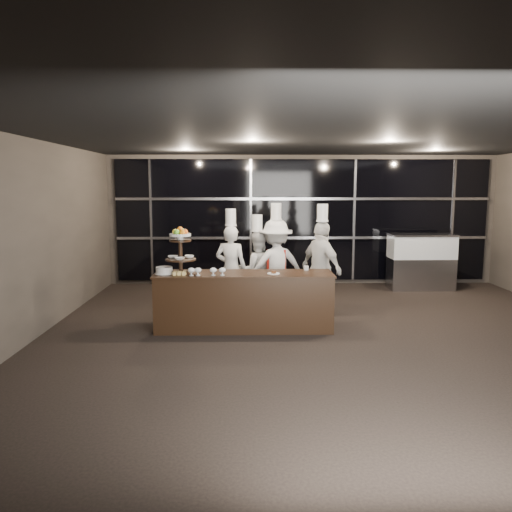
{
  "coord_description": "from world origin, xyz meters",
  "views": [
    {
      "loc": [
        -1.3,
        -6.62,
        2.3
      ],
      "look_at": [
        -1.14,
        1.51,
        1.15
      ],
      "focal_mm": 35.0,
      "sensor_mm": 36.0,
      "label": 1
    }
  ],
  "objects_px": {
    "chef_a": "(231,268)",
    "chef_d": "(321,268)",
    "chef_c": "(276,266)",
    "buffet_counter": "(244,301)",
    "layer_cake": "(164,270)",
    "display_stand": "(180,247)",
    "chef_b": "(257,270)",
    "display_case": "(421,259)"
  },
  "relations": [
    {
      "from": "buffet_counter",
      "to": "chef_c",
      "type": "xyz_separation_m",
      "value": [
        0.58,
        1.11,
        0.39
      ]
    },
    {
      "from": "display_stand",
      "to": "layer_cake",
      "type": "bearing_deg",
      "value": -168.99
    },
    {
      "from": "chef_b",
      "to": "buffet_counter",
      "type": "bearing_deg",
      "value": -101.14
    },
    {
      "from": "display_case",
      "to": "chef_d",
      "type": "bearing_deg",
      "value": -138.81
    },
    {
      "from": "chef_a",
      "to": "chef_b",
      "type": "relative_size",
      "value": 1.06
    },
    {
      "from": "buffet_counter",
      "to": "display_stand",
      "type": "xyz_separation_m",
      "value": [
        -1.0,
        -0.0,
        0.87
      ]
    },
    {
      "from": "display_stand",
      "to": "display_case",
      "type": "bearing_deg",
      "value": 32.03
    },
    {
      "from": "buffet_counter",
      "to": "display_case",
      "type": "relative_size",
      "value": 2.0
    },
    {
      "from": "buffet_counter",
      "to": "display_case",
      "type": "bearing_deg",
      "value": 38.11
    },
    {
      "from": "display_case",
      "to": "chef_d",
      "type": "distance_m",
      "value": 3.42
    },
    {
      "from": "display_case",
      "to": "chef_a",
      "type": "relative_size",
      "value": 0.75
    },
    {
      "from": "chef_a",
      "to": "chef_d",
      "type": "xyz_separation_m",
      "value": [
        1.61,
        -0.26,
        0.03
      ]
    },
    {
      "from": "display_stand",
      "to": "chef_a",
      "type": "distance_m",
      "value": 1.43
    },
    {
      "from": "display_stand",
      "to": "chef_b",
      "type": "height_order",
      "value": "chef_b"
    },
    {
      "from": "chef_c",
      "to": "chef_d",
      "type": "xyz_separation_m",
      "value": [
        0.79,
        -0.27,
        0.0
      ]
    },
    {
      "from": "layer_cake",
      "to": "buffet_counter",
      "type": "bearing_deg",
      "value": 2.28
    },
    {
      "from": "chef_d",
      "to": "chef_a",
      "type": "bearing_deg",
      "value": 170.73
    },
    {
      "from": "chef_c",
      "to": "buffet_counter",
      "type": "bearing_deg",
      "value": -117.45
    },
    {
      "from": "buffet_counter",
      "to": "chef_b",
      "type": "bearing_deg",
      "value": 78.86
    },
    {
      "from": "chef_b",
      "to": "chef_c",
      "type": "relative_size",
      "value": 0.89
    },
    {
      "from": "display_stand",
      "to": "display_case",
      "type": "height_order",
      "value": "display_stand"
    },
    {
      "from": "chef_a",
      "to": "chef_c",
      "type": "bearing_deg",
      "value": 0.38
    },
    {
      "from": "chef_d",
      "to": "chef_b",
      "type": "bearing_deg",
      "value": 161.7
    },
    {
      "from": "layer_cake",
      "to": "chef_d",
      "type": "xyz_separation_m",
      "value": [
        2.62,
        0.89,
        -0.11
      ]
    },
    {
      "from": "chef_a",
      "to": "chef_b",
      "type": "xyz_separation_m",
      "value": [
        0.48,
        0.11,
        -0.07
      ]
    },
    {
      "from": "chef_c",
      "to": "chef_d",
      "type": "distance_m",
      "value": 0.84
    },
    {
      "from": "display_stand",
      "to": "chef_c",
      "type": "distance_m",
      "value": 1.99
    },
    {
      "from": "display_case",
      "to": "chef_b",
      "type": "height_order",
      "value": "chef_b"
    },
    {
      "from": "display_case",
      "to": "chef_a",
      "type": "height_order",
      "value": "chef_a"
    },
    {
      "from": "chef_d",
      "to": "display_stand",
      "type": "bearing_deg",
      "value": -160.47
    },
    {
      "from": "buffet_counter",
      "to": "chef_a",
      "type": "bearing_deg",
      "value": 102.19
    },
    {
      "from": "display_stand",
      "to": "chef_d",
      "type": "height_order",
      "value": "chef_d"
    },
    {
      "from": "buffet_counter",
      "to": "display_case",
      "type": "distance_m",
      "value": 5.01
    },
    {
      "from": "layer_cake",
      "to": "chef_c",
      "type": "xyz_separation_m",
      "value": [
        1.83,
        1.16,
        -0.12
      ]
    },
    {
      "from": "display_stand",
      "to": "chef_b",
      "type": "bearing_deg",
      "value": 44.4
    },
    {
      "from": "chef_a",
      "to": "layer_cake",
      "type": "bearing_deg",
      "value": -131.48
    },
    {
      "from": "display_stand",
      "to": "chef_a",
      "type": "xyz_separation_m",
      "value": [
        0.76,
        1.1,
        -0.51
      ]
    },
    {
      "from": "chef_b",
      "to": "chef_d",
      "type": "height_order",
      "value": "chef_d"
    },
    {
      "from": "chef_b",
      "to": "layer_cake",
      "type": "bearing_deg",
      "value": -139.81
    },
    {
      "from": "chef_b",
      "to": "chef_d",
      "type": "distance_m",
      "value": 1.19
    },
    {
      "from": "buffet_counter",
      "to": "display_case",
      "type": "height_order",
      "value": "display_case"
    },
    {
      "from": "layer_cake",
      "to": "chef_a",
      "type": "bearing_deg",
      "value": 48.52
    }
  ]
}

